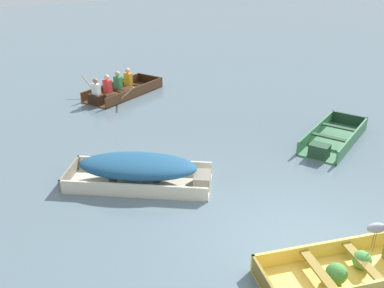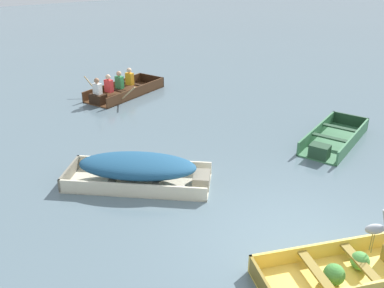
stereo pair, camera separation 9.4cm
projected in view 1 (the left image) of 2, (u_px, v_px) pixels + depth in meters
The scene contains 6 objects.
ground_plane at pixel (297, 243), 7.75m from camera, with size 80.00×80.00×0.00m, color slate.
dinghy_yellow_foreground at pixel (347, 271), 6.90m from camera, with size 2.85×1.82×0.38m.
skiff_cream_near_moored at pixel (139, 169), 9.56m from camera, with size 3.31×2.99×0.67m.
skiff_green_mid_moored at pixel (332, 139), 11.67m from camera, with size 3.01×2.09×0.38m.
rowboat_dark_varnish_with_crew at pixel (119, 90), 15.37m from camera, with size 3.30×2.62×0.93m.
heron_on_dinghy at pixel (378, 227), 6.79m from camera, with size 0.44×0.28×0.84m.
Camera 1 is at (-5.00, -4.28, 4.86)m, focal length 40.00 mm.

